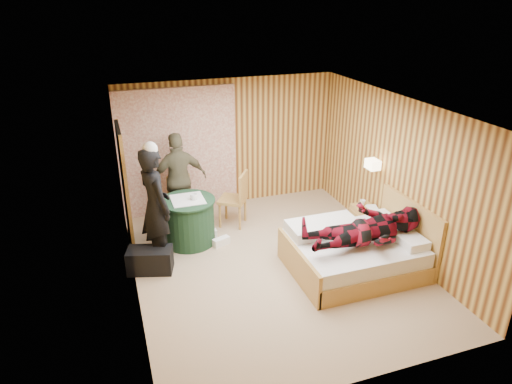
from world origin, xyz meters
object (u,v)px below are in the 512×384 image
object	(u,v)px
chair_far	(181,197)
man_on_bed	(368,221)
duffel_bag	(150,260)
wall_lamp	(373,164)
bed	(354,252)
man_at_table	(179,180)
chair_near	(237,195)
woman_standing	(156,207)
nightstand	(365,220)
round_table	(189,221)

from	to	relation	value
chair_far	man_on_bed	xyz separation A→B (m)	(2.26, -2.57, 0.40)
man_on_bed	duffel_bag	bearing A→B (deg)	158.77
wall_lamp	bed	bearing A→B (deg)	-130.32
man_at_table	man_on_bed	size ratio (longest dim) A/B	0.97
chair_near	man_on_bed	size ratio (longest dim) A/B	0.58
woman_standing	chair_far	bearing A→B (deg)	-43.96
man_at_table	man_on_bed	bearing A→B (deg)	124.57
bed	man_at_table	bearing A→B (deg)	133.04
duffel_bag	wall_lamp	bearing A→B (deg)	16.24
duffel_bag	bed	bearing A→B (deg)	-1.20
woman_standing	chair_near	bearing A→B (deg)	-80.81
wall_lamp	chair_far	xyz separation A→B (m)	(-3.03, 1.41, -0.76)
chair_far	man_on_bed	distance (m)	3.44
chair_far	man_on_bed	bearing A→B (deg)	-51.22
nightstand	chair_far	bearing A→B (deg)	154.65
nightstand	man_at_table	distance (m)	3.37
woman_standing	man_at_table	xyz separation A→B (m)	(0.56, 1.18, -0.08)
nightstand	round_table	distance (m)	3.07
round_table	woman_standing	xyz separation A→B (m)	(-0.56, -0.42, 0.54)
chair_near	man_at_table	bearing A→B (deg)	-80.54
nightstand	chair_near	xyz separation A→B (m)	(-2.03, 1.05, 0.33)
round_table	chair_near	world-z (taller)	chair_near
wall_lamp	man_at_table	distance (m)	3.38
bed	nightstand	xyz separation A→B (m)	(0.75, 0.93, -0.04)
woman_standing	man_at_table	size ratio (longest dim) A/B	1.10
wall_lamp	man_on_bed	bearing A→B (deg)	-123.64
nightstand	duffel_bag	bearing A→B (deg)	179.85
nightstand	man_on_bed	xyz separation A→B (m)	(-0.73, -1.16, 0.68)
bed	woman_standing	bearing A→B (deg)	156.63
nightstand	round_table	world-z (taller)	round_table
man_on_bed	woman_standing	bearing A→B (deg)	153.02
woman_standing	round_table	bearing A→B (deg)	-71.06
chair_near	man_at_table	world-z (taller)	man_at_table
woman_standing	man_on_bed	distance (m)	3.16
round_table	chair_far	size ratio (longest dim) A/B	0.98
wall_lamp	man_on_bed	xyz separation A→B (m)	(-0.77, -1.16, -0.36)
chair_near	chair_far	bearing A→B (deg)	-78.15
round_table	man_on_bed	bearing A→B (deg)	-39.46
chair_far	bed	bearing A→B (deg)	-48.86
round_table	man_on_bed	xyz separation A→B (m)	(2.25, -1.85, 0.53)
man_at_table	chair_far	bearing A→B (deg)	79.35
chair_far	duffel_bag	world-z (taller)	chair_far
duffel_bag	round_table	bearing A→B (deg)	58.90
bed	woman_standing	size ratio (longest dim) A/B	1.03
wall_lamp	woman_standing	distance (m)	3.62
chair_near	woman_standing	distance (m)	1.74
wall_lamp	round_table	xyz separation A→B (m)	(-3.03, 0.69, -0.89)
bed	duffel_bag	xyz separation A→B (m)	(-2.98, 0.94, -0.11)
nightstand	wall_lamp	bearing A→B (deg)	7.63
wall_lamp	man_at_table	xyz separation A→B (m)	(-3.03, 1.45, -0.44)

